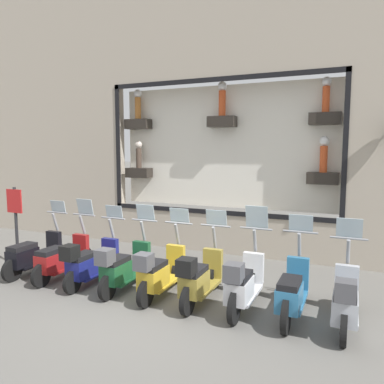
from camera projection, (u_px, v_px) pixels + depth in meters
The scene contains 12 objects.
ground_plane at pixel (153, 301), 6.80m from camera, with size 120.00×120.00×0.00m, color #66635E.
building_facade at pixel (221, 71), 9.53m from camera, with size 1.22×36.00×9.24m.
scooter_silver_0 at pixel (345, 301), 5.65m from camera, with size 1.79×0.61×1.58m.
scooter_teal_1 at pixel (292, 292), 6.03m from camera, with size 1.81×0.61×1.59m.
scooter_white_2 at pixel (243, 284), 6.29m from camera, with size 1.81×0.60×1.70m.
scooter_olive_3 at pixel (199, 278), 6.61m from camera, with size 1.80×0.60×1.57m.
scooter_yellow_4 at pixel (159, 273), 6.92m from camera, with size 1.80×0.61×1.55m.
scooter_green_5 at pixel (123, 268), 7.24m from camera, with size 1.79×0.60×1.58m.
scooter_navy_6 at pixel (89, 263), 7.55m from camera, with size 1.79×0.60×1.51m.
scooter_red_7 at pixel (61, 259), 7.93m from camera, with size 1.80×0.61×1.61m.
scooter_black_8 at pixel (33, 255), 8.25m from camera, with size 1.80×0.61×1.52m.
shop_sign_post at pixel (16, 223), 8.76m from camera, with size 0.36×0.45×1.86m.
Camera 1 is at (-5.70, -3.25, 2.76)m, focal length 35.00 mm.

